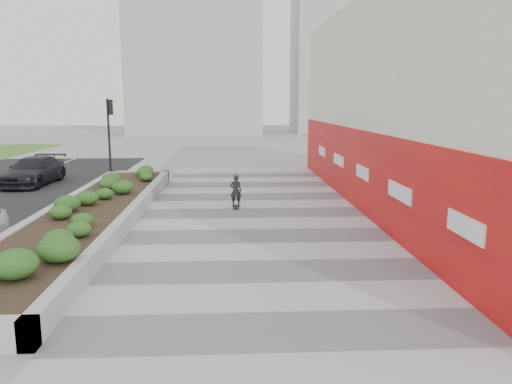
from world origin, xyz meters
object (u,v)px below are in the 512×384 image
planter (92,211)px  car_dark (34,171)px  traffic_signal_near (110,126)px  skateboarder (236,190)px

planter → car_dark: 9.66m
planter → traffic_signal_near: size_ratio=4.29×
planter → car_dark: bearing=121.3°
car_dark → skateboarder: bearing=-28.9°
planter → traffic_signal_near: 10.90m
skateboarder → car_dark: 11.65m
planter → skateboarder: size_ratio=13.19×
traffic_signal_near → planter: bearing=-80.7°
traffic_signal_near → car_dark: size_ratio=0.90×
planter → car_dark: size_ratio=3.87×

